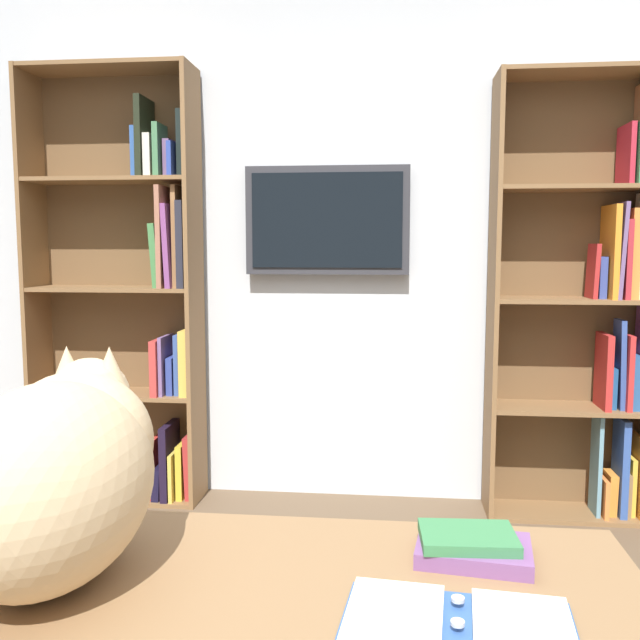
% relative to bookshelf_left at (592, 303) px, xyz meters
% --- Properties ---
extents(wall_back, '(4.52, 0.06, 2.70)m').
position_rel_bookshelf_left_xyz_m(wall_back, '(1.23, -0.17, 0.31)').
color(wall_back, silver).
rests_on(wall_back, ground).
extents(bookshelf_left, '(0.76, 0.28, 2.12)m').
position_rel_bookshelf_left_xyz_m(bookshelf_left, '(0.00, 0.00, 0.00)').
color(bookshelf_left, brown).
rests_on(bookshelf_left, ground).
extents(bookshelf_right, '(0.86, 0.28, 2.19)m').
position_rel_bookshelf_left_xyz_m(bookshelf_right, '(2.25, -0.00, 0.02)').
color(bookshelf_right, brown).
rests_on(bookshelf_right, ground).
extents(wall_mounted_tv, '(0.82, 0.07, 0.54)m').
position_rel_bookshelf_left_xyz_m(wall_mounted_tv, '(1.28, -0.08, 0.40)').
color(wall_mounted_tv, '#333338').
extents(cat, '(0.31, 0.57, 0.36)m').
position_rel_bookshelf_left_xyz_m(cat, '(1.49, 2.33, -0.09)').
color(cat, '#D1B284').
rests_on(cat, desk).
extents(open_binder, '(0.35, 0.25, 0.02)m').
position_rel_bookshelf_left_xyz_m(open_binder, '(0.85, 2.45, -0.26)').
color(open_binder, '#335999').
rests_on(open_binder, desk).
extents(desk_book_stack, '(0.21, 0.16, 0.05)m').
position_rel_bookshelf_left_xyz_m(desk_book_stack, '(0.80, 2.20, -0.25)').
color(desk_book_stack, '#7A4C84').
rests_on(desk_book_stack, desk).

